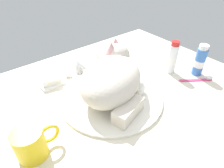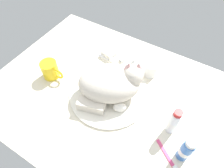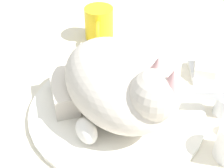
{
  "view_description": "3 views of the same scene",
  "coord_description": "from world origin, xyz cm",
  "px_view_note": "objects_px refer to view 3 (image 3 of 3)",
  "views": [
    {
      "loc": [
        -32.9,
        -41.86,
        45.76
      ],
      "look_at": [
        0.63,
        0.27,
        5.73
      ],
      "focal_mm": 31.4,
      "sensor_mm": 36.0,
      "label": 1
    },
    {
      "loc": [
        28.15,
        -44.03,
        75.13
      ],
      "look_at": [
        0.35,
        1.79,
        5.72
      ],
      "focal_mm": 31.83,
      "sensor_mm": 36.0,
      "label": 2
    },
    {
      "loc": [
        47.87,
        0.0,
        46.59
      ],
      "look_at": [
        -0.71,
        -1.06,
        6.83
      ],
      "focal_mm": 51.0,
      "sensor_mm": 36.0,
      "label": 3
    }
  ],
  "objects_px": {
    "faucet": "(219,104)",
    "coffee_mug": "(99,24)",
    "soap_bar": "(205,67)",
    "cat": "(119,84)"
  },
  "relations": [
    {
      "from": "faucet",
      "to": "coffee_mug",
      "type": "distance_m",
      "value": 0.4
    },
    {
      "from": "coffee_mug",
      "to": "soap_bar",
      "type": "xyz_separation_m",
      "value": [
        0.17,
        0.26,
        -0.02
      ]
    },
    {
      "from": "faucet",
      "to": "soap_bar",
      "type": "relative_size",
      "value": 1.96
    },
    {
      "from": "faucet",
      "to": "soap_bar",
      "type": "xyz_separation_m",
      "value": [
        -0.13,
        -0.0,
        -0.0
      ]
    },
    {
      "from": "faucet",
      "to": "coffee_mug",
      "type": "xyz_separation_m",
      "value": [
        -0.3,
        -0.26,
        0.02
      ]
    },
    {
      "from": "faucet",
      "to": "soap_bar",
      "type": "distance_m",
      "value": 0.13
    },
    {
      "from": "faucet",
      "to": "cat",
      "type": "bearing_deg",
      "value": -87.34
    },
    {
      "from": "cat",
      "to": "faucet",
      "type": "bearing_deg",
      "value": 92.66
    },
    {
      "from": "faucet",
      "to": "soap_bar",
      "type": "height_order",
      "value": "faucet"
    },
    {
      "from": "soap_bar",
      "to": "cat",
      "type": "bearing_deg",
      "value": -55.19
    }
  ]
}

